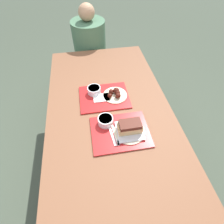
{
  "coord_description": "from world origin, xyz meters",
  "views": [
    {
      "loc": [
        -0.13,
        -0.84,
        1.79
      ],
      "look_at": [
        0.01,
        -0.01,
        0.82
      ],
      "focal_mm": 28.0,
      "sensor_mm": 36.0,
      "label": 1
    }
  ],
  "objects_px": {
    "brisket_sandwich_plate": "(130,128)",
    "tray_far": "(104,97)",
    "bowl_coleslaw_far": "(94,90)",
    "wings_plate_far": "(115,94)",
    "person_seated_across": "(90,43)",
    "tray_near": "(120,132)",
    "bowl_coleslaw_near": "(106,120)"
  },
  "relations": [
    {
      "from": "tray_near",
      "to": "bowl_coleslaw_near",
      "type": "height_order",
      "value": "bowl_coleslaw_near"
    },
    {
      "from": "wings_plate_far",
      "to": "person_seated_across",
      "type": "xyz_separation_m",
      "value": [
        -0.13,
        0.98,
        -0.06
      ]
    },
    {
      "from": "tray_far",
      "to": "bowl_coleslaw_near",
      "type": "bearing_deg",
      "value": -95.81
    },
    {
      "from": "brisket_sandwich_plate",
      "to": "bowl_coleslaw_far",
      "type": "distance_m",
      "value": 0.47
    },
    {
      "from": "tray_near",
      "to": "bowl_coleslaw_near",
      "type": "distance_m",
      "value": 0.13
    },
    {
      "from": "brisket_sandwich_plate",
      "to": "bowl_coleslaw_far",
      "type": "xyz_separation_m",
      "value": [
        -0.2,
        0.43,
        -0.01
      ]
    },
    {
      "from": "tray_near",
      "to": "tray_far",
      "type": "relative_size",
      "value": 1.0
    },
    {
      "from": "brisket_sandwich_plate",
      "to": "bowl_coleslaw_far",
      "type": "height_order",
      "value": "brisket_sandwich_plate"
    },
    {
      "from": "bowl_coleslaw_far",
      "to": "wings_plate_far",
      "type": "xyz_separation_m",
      "value": [
        0.16,
        -0.06,
        -0.01
      ]
    },
    {
      "from": "bowl_coleslaw_far",
      "to": "brisket_sandwich_plate",
      "type": "bearing_deg",
      "value": -65.38
    },
    {
      "from": "tray_far",
      "to": "person_seated_across",
      "type": "xyz_separation_m",
      "value": [
        -0.04,
        0.98,
        -0.03
      ]
    },
    {
      "from": "brisket_sandwich_plate",
      "to": "wings_plate_far",
      "type": "height_order",
      "value": "brisket_sandwich_plate"
    },
    {
      "from": "brisket_sandwich_plate",
      "to": "tray_near",
      "type": "bearing_deg",
      "value": 168.71
    },
    {
      "from": "bowl_coleslaw_far",
      "to": "bowl_coleslaw_near",
      "type": "bearing_deg",
      "value": -81.92
    },
    {
      "from": "wings_plate_far",
      "to": "bowl_coleslaw_near",
      "type": "bearing_deg",
      "value": -113.85
    },
    {
      "from": "tray_near",
      "to": "person_seated_across",
      "type": "bearing_deg",
      "value": 94.34
    },
    {
      "from": "brisket_sandwich_plate",
      "to": "tray_far",
      "type": "bearing_deg",
      "value": 108.4
    },
    {
      "from": "bowl_coleslaw_far",
      "to": "wings_plate_far",
      "type": "relative_size",
      "value": 0.56
    },
    {
      "from": "bowl_coleslaw_near",
      "to": "wings_plate_far",
      "type": "bearing_deg",
      "value": 66.15
    },
    {
      "from": "bowl_coleslaw_near",
      "to": "tray_far",
      "type": "bearing_deg",
      "value": 84.19
    },
    {
      "from": "brisket_sandwich_plate",
      "to": "bowl_coleslaw_far",
      "type": "bearing_deg",
      "value": 114.62
    },
    {
      "from": "bowl_coleslaw_near",
      "to": "brisket_sandwich_plate",
      "type": "relative_size",
      "value": 0.5
    },
    {
      "from": "tray_near",
      "to": "person_seated_across",
      "type": "relative_size",
      "value": 0.55
    },
    {
      "from": "tray_far",
      "to": "brisket_sandwich_plate",
      "type": "distance_m",
      "value": 0.39
    },
    {
      "from": "tray_near",
      "to": "person_seated_across",
      "type": "height_order",
      "value": "person_seated_across"
    },
    {
      "from": "tray_far",
      "to": "bowl_coleslaw_far",
      "type": "bearing_deg",
      "value": 140.7
    },
    {
      "from": "bowl_coleslaw_far",
      "to": "wings_plate_far",
      "type": "bearing_deg",
      "value": -21.15
    },
    {
      "from": "person_seated_across",
      "to": "tray_near",
      "type": "bearing_deg",
      "value": -85.66
    },
    {
      "from": "tray_near",
      "to": "bowl_coleslaw_far",
      "type": "distance_m",
      "value": 0.44
    },
    {
      "from": "wings_plate_far",
      "to": "person_seated_across",
      "type": "relative_size",
      "value": 0.27
    },
    {
      "from": "person_seated_across",
      "to": "brisket_sandwich_plate",
      "type": "bearing_deg",
      "value": -83.13
    },
    {
      "from": "tray_near",
      "to": "brisket_sandwich_plate",
      "type": "height_order",
      "value": "brisket_sandwich_plate"
    }
  ]
}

